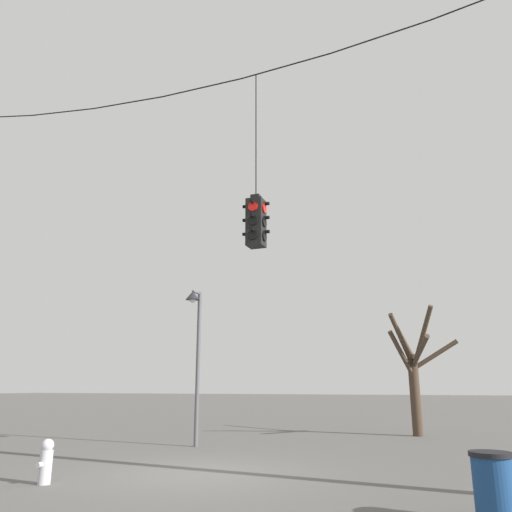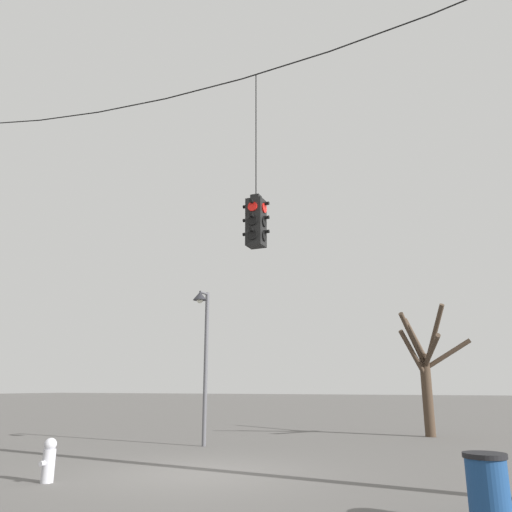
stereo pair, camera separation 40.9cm
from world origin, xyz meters
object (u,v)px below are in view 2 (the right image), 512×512
(fire_hydrant, at_px, (49,460))
(bare_tree, at_px, (426,370))
(trash_bin, at_px, (488,489))
(street_lamp, at_px, (203,334))
(traffic_light_near_right_pole, at_px, (256,221))

(fire_hydrant, bearing_deg, bare_tree, 63.51)
(fire_hydrant, xyz_separation_m, trash_bin, (7.18, -0.09, 0.05))
(bare_tree, bearing_deg, trash_bin, -82.23)
(street_lamp, bearing_deg, trash_bin, -38.69)
(street_lamp, distance_m, trash_bin, 9.78)
(street_lamp, relative_size, fire_hydrant, 5.91)
(trash_bin, bearing_deg, bare_tree, 97.77)
(bare_tree, relative_size, fire_hydrant, 5.76)
(fire_hydrant, distance_m, trash_bin, 7.18)
(traffic_light_near_right_pole, xyz_separation_m, street_lamp, (-3.49, 4.16, -1.80))
(bare_tree, bearing_deg, traffic_light_near_right_pole, -103.33)
(traffic_light_near_right_pole, xyz_separation_m, fire_hydrant, (-3.34, -1.63, -4.57))
(fire_hydrant, bearing_deg, traffic_light_near_right_pole, 26.06)
(street_lamp, distance_m, bare_tree, 8.04)
(street_lamp, xyz_separation_m, bare_tree, (5.78, 5.51, -0.96))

